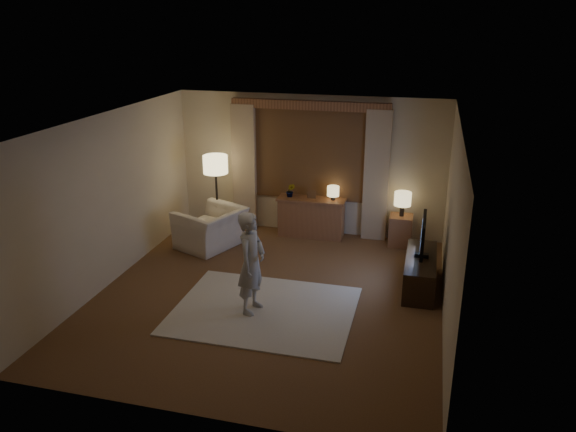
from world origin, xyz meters
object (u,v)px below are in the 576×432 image
(tv_stand, at_px, (420,272))
(person, at_px, (251,263))
(sideboard, at_px, (311,218))
(armchair, at_px, (211,228))
(side_table, at_px, (400,231))

(tv_stand, xyz_separation_m, person, (-2.24, -1.35, 0.50))
(sideboard, distance_m, person, 3.05)
(tv_stand, height_order, person, person)
(armchair, distance_m, side_table, 3.40)
(armchair, bearing_deg, side_table, 127.53)
(person, bearing_deg, armchair, 43.05)
(armchair, height_order, person, person)
(armchair, relative_size, person, 0.75)
(side_table, xyz_separation_m, tv_stand, (0.40, -1.61, -0.03))
(sideboard, xyz_separation_m, tv_stand, (2.05, -1.66, -0.10))
(sideboard, xyz_separation_m, side_table, (1.65, -0.05, -0.07))
(tv_stand, bearing_deg, side_table, 103.97)
(tv_stand, bearing_deg, sideboard, 141.03)
(person, bearing_deg, tv_stand, -50.87)
(armchair, distance_m, person, 2.53)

